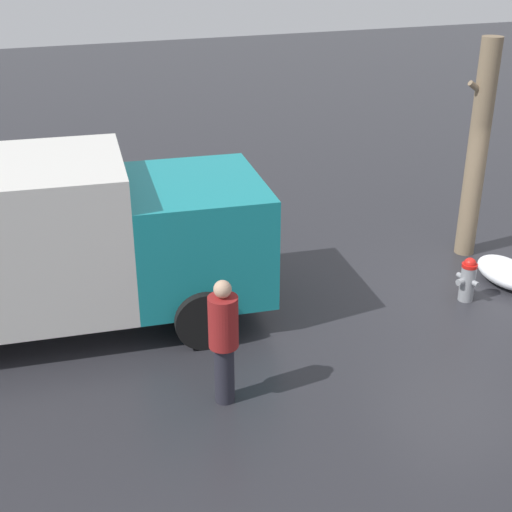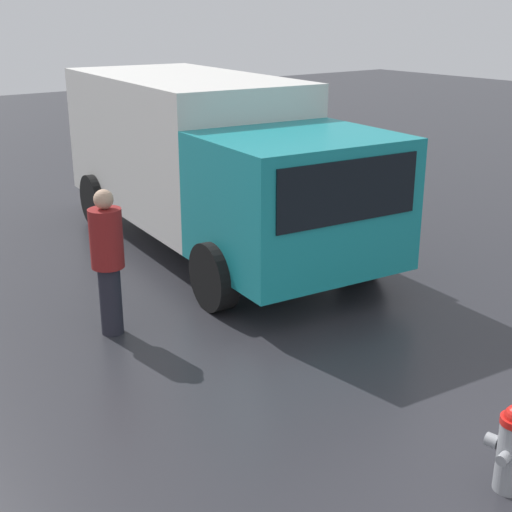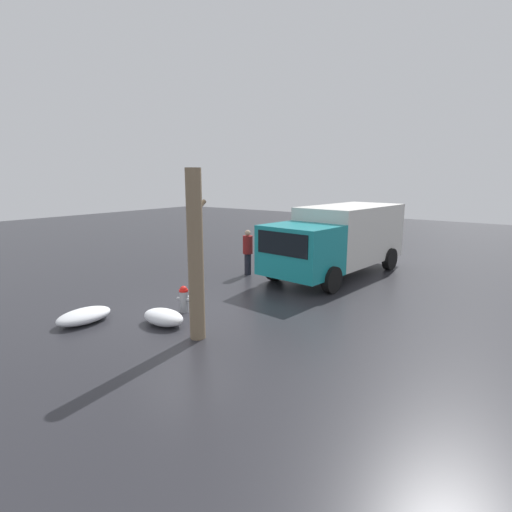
{
  "view_description": "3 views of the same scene",
  "coord_description": "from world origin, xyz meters",
  "px_view_note": "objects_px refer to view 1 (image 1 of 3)",
  "views": [
    {
      "loc": [
        6.9,
        8.61,
        5.72
      ],
      "look_at": [
        3.64,
        -0.24,
        1.29
      ],
      "focal_mm": 50.0,
      "sensor_mm": 36.0,
      "label": 1
    },
    {
      "loc": [
        -2.63,
        4.54,
        3.69
      ],
      "look_at": [
        4.11,
        -0.54,
        0.74
      ],
      "focal_mm": 50.0,
      "sensor_mm": 36.0,
      "label": 2
    },
    {
      "loc": [
        -7.56,
        -8.04,
        3.79
      ],
      "look_at": [
        3.06,
        -0.31,
        1.17
      ],
      "focal_mm": 28.0,
      "sensor_mm": 36.0,
      "label": 3
    }
  ],
  "objects_px": {
    "delivery_truck": "(24,240)",
    "fire_hydrant": "(468,279)",
    "pedestrian": "(224,337)",
    "tree_trunk": "(477,151)"
  },
  "relations": [
    {
      "from": "delivery_truck",
      "to": "pedestrian",
      "type": "xyz_separation_m",
      "value": [
        -2.17,
        2.83,
        -0.5
      ]
    },
    {
      "from": "delivery_truck",
      "to": "fire_hydrant",
      "type": "bearing_deg",
      "value": 82.59
    },
    {
      "from": "fire_hydrant",
      "to": "pedestrian",
      "type": "height_order",
      "value": "pedestrian"
    },
    {
      "from": "pedestrian",
      "to": "fire_hydrant",
      "type": "bearing_deg",
      "value": 113.21
    },
    {
      "from": "fire_hydrant",
      "to": "tree_trunk",
      "type": "bearing_deg",
      "value": -134.95
    },
    {
      "from": "delivery_truck",
      "to": "pedestrian",
      "type": "height_order",
      "value": "delivery_truck"
    },
    {
      "from": "pedestrian",
      "to": "delivery_truck",
      "type": "bearing_deg",
      "value": -134.21
    },
    {
      "from": "fire_hydrant",
      "to": "tree_trunk",
      "type": "height_order",
      "value": "tree_trunk"
    },
    {
      "from": "delivery_truck",
      "to": "pedestrian",
      "type": "relative_size",
      "value": 4.01
    },
    {
      "from": "tree_trunk",
      "to": "pedestrian",
      "type": "xyz_separation_m",
      "value": [
        5.72,
        2.85,
        -1.04
      ]
    }
  ]
}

